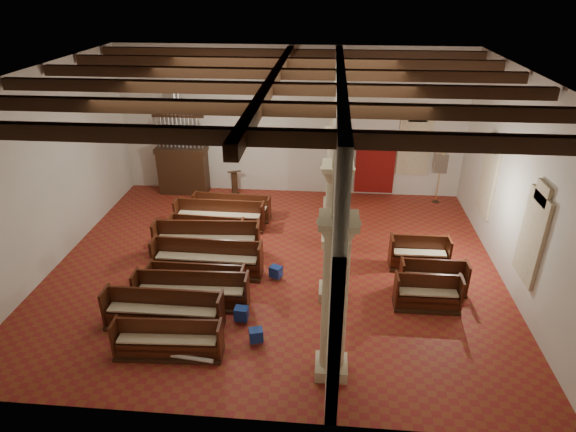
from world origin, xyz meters
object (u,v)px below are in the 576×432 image
at_px(lectern, 235,185).
at_px(processional_banner, 438,184).
at_px(aisle_pew_0, 427,297).
at_px(pipe_organ, 183,162).
at_px(nave_pew_0, 169,344).

distance_m(lectern, processional_banner, 8.31).
distance_m(processional_banner, aisle_pew_0, 7.37).
bearing_deg(pipe_organ, lectern, -8.72).
relative_size(pipe_organ, processional_banner, 2.00).
distance_m(pipe_organ, aisle_pew_0, 11.58).
bearing_deg(aisle_pew_0, pipe_organ, 140.57).
bearing_deg(aisle_pew_0, processional_banner, 77.29).
bearing_deg(aisle_pew_0, nave_pew_0, -159.65).
height_order(nave_pew_0, aisle_pew_0, aisle_pew_0).
height_order(lectern, nave_pew_0, lectern).
height_order(processional_banner, aisle_pew_0, processional_banner).
xyz_separation_m(pipe_organ, processional_banner, (10.53, -0.12, -0.60)).
bearing_deg(pipe_organ, nave_pew_0, -76.40).
relative_size(pipe_organ, lectern, 3.50).
relative_size(pipe_organ, nave_pew_0, 1.66).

